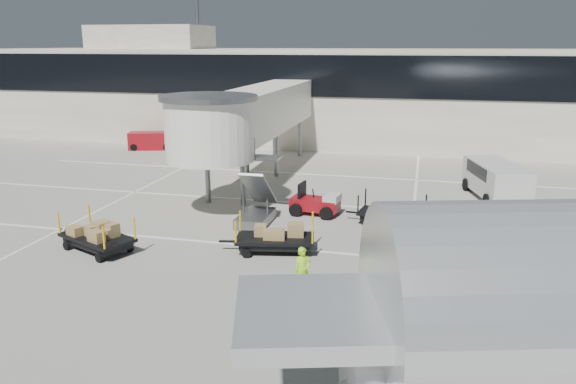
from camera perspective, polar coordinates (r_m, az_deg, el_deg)
name	(u,v)px	position (r m, az deg, el deg)	size (l,w,h in m)	color
ground	(253,264)	(22.38, -3.61, -7.33)	(140.00, 140.00, 0.00)	#B6B1A3
lane_markings	(291,201)	(31.07, 0.30, -0.90)	(40.00, 30.00, 0.02)	white
terminal	(349,95)	(50.33, 6.19, 9.81)	(64.00, 12.11, 15.20)	white
jet_bridge	(249,116)	(33.88, -4.02, 7.76)	(5.70, 20.40, 6.03)	white
baggage_tug	(316,203)	(28.50, 2.89, -1.17)	(2.60, 1.85, 1.61)	maroon
suitcase_cart	(390,214)	(27.32, 10.35, -2.25)	(3.89, 1.99, 1.49)	black
box_cart_near	(275,239)	(23.42, -1.29, -4.82)	(4.07, 2.20, 1.56)	black
box_cart_far	(97,237)	(24.81, -18.82, -4.35)	(4.05, 2.81, 1.58)	black
ground_worker	(303,270)	(19.64, 1.50, -7.94)	(0.60, 0.40, 1.66)	#9CE518
minivan	(495,177)	(33.51, 20.30, 1.43)	(3.37, 5.64, 2.00)	silver
belt_loader	(152,141)	(47.69, -13.66, 5.09)	(4.10, 2.46, 1.86)	maroon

